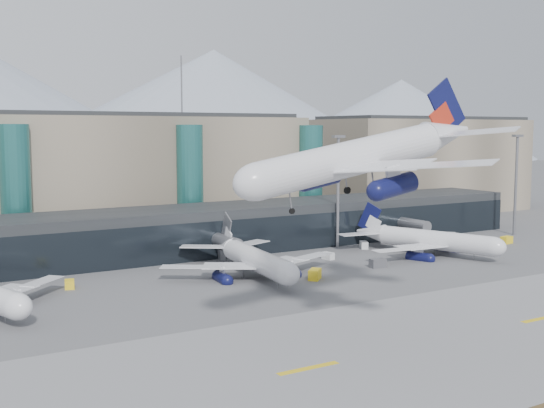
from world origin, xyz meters
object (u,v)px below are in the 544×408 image
(lightmast_right, at_px, (516,179))
(veh_g, at_px, (328,256))
(lightmast_mid, at_px, (338,185))
(hero_jet, at_px, (372,146))
(jet_parked_mid, at_px, (250,251))
(veh_h, at_px, (315,274))
(veh_c, at_px, (378,263))
(veh_d, at_px, (364,245))
(veh_e, at_px, (507,240))
(jet_parked_right, at_px, (420,233))
(veh_b, at_px, (69,284))

(lightmast_right, xyz_separation_m, veh_g, (-60.31, -2.84, -13.69))
(lightmast_mid, height_order, hero_jet, hero_jet)
(jet_parked_mid, height_order, veh_h, jet_parked_mid)
(veh_c, height_order, veh_d, veh_c)
(hero_jet, distance_m, veh_e, 88.66)
(jet_parked_right, xyz_separation_m, veh_h, (-34.06, -9.68, -3.51))
(hero_jet, height_order, jet_parked_mid, hero_jet)
(jet_parked_right, height_order, veh_h, jet_parked_right)
(lightmast_right, bearing_deg, veh_d, 175.50)
(lightmast_right, distance_m, jet_parked_mid, 82.37)
(veh_e, bearing_deg, veh_g, 163.66)
(lightmast_right, relative_size, veh_g, 10.19)
(veh_b, height_order, veh_g, veh_g)
(veh_d, bearing_deg, jet_parked_mid, 134.42)
(veh_b, distance_m, veh_c, 57.84)
(veh_d, relative_size, veh_g, 1.13)
(jet_parked_mid, height_order, veh_g, jet_parked_mid)
(lightmast_mid, bearing_deg, veh_b, -171.18)
(veh_g, bearing_deg, lightmast_mid, 126.24)
(veh_e, bearing_deg, veh_c, 178.35)
(jet_parked_right, height_order, veh_c, jet_parked_right)
(veh_c, bearing_deg, lightmast_mid, 76.91)
(veh_b, distance_m, veh_g, 52.93)
(lightmast_right, height_order, hero_jet, hero_jet)
(lightmast_mid, relative_size, veh_g, 10.19)
(lightmast_right, relative_size, veh_e, 8.49)
(veh_e, bearing_deg, lightmast_mid, 146.71)
(hero_jet, relative_size, veh_b, 15.36)
(jet_parked_mid, relative_size, veh_e, 11.88)
(jet_parked_right, relative_size, veh_h, 10.86)
(veh_c, height_order, veh_g, veh_c)
(jet_parked_mid, distance_m, veh_c, 25.83)
(hero_jet, xyz_separation_m, veh_g, (26.71, 46.87, -24.11))
(hero_jet, bearing_deg, jet_parked_mid, 80.82)
(hero_jet, bearing_deg, veh_c, 47.64)
(jet_parked_mid, distance_m, veh_b, 32.54)
(hero_jet, distance_m, jet_parked_right, 66.75)
(lightmast_right, bearing_deg, jet_parked_mid, -174.70)
(lightmast_mid, distance_m, veh_h, 37.04)
(hero_jet, bearing_deg, veh_d, 50.70)
(jet_parked_mid, xyz_separation_m, veh_e, (68.97, -0.67, -3.54))
(veh_c, xyz_separation_m, veh_e, (44.40, 6.47, -0.02))
(jet_parked_mid, xyz_separation_m, veh_d, (35.60, 11.15, -3.58))
(lightmast_right, xyz_separation_m, hero_jet, (-87.02, -49.71, 10.42))
(lightmast_mid, relative_size, jet_parked_mid, 0.71)
(hero_jet, xyz_separation_m, veh_e, (74.58, 41.50, -23.98))
(lightmast_mid, bearing_deg, jet_parked_right, -55.83)
(veh_h, bearing_deg, lightmast_mid, 3.93)
(lightmast_mid, height_order, veh_e, lightmast_mid)
(veh_e, bearing_deg, jet_parked_right, 168.78)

